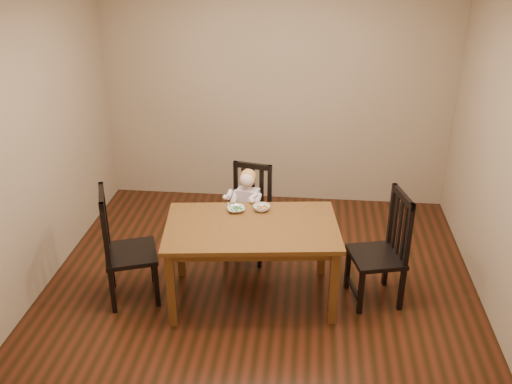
# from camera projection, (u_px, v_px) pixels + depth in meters

# --- Properties ---
(room) EXTENTS (4.01, 4.01, 2.71)m
(room) POSITION_uv_depth(u_px,v_px,m) (260.00, 155.00, 4.69)
(room) COLOR #40190D
(room) RESTS_ON ground
(dining_table) EXTENTS (1.57, 1.06, 0.74)m
(dining_table) POSITION_uv_depth(u_px,v_px,m) (252.00, 234.00, 4.91)
(dining_table) COLOR #533113
(dining_table) RESTS_ON room
(chair_child) EXTENTS (0.48, 0.47, 0.95)m
(chair_child) POSITION_uv_depth(u_px,v_px,m) (249.00, 214.00, 5.67)
(chair_child) COLOR black
(chair_child) RESTS_ON room
(chair_left) EXTENTS (0.57, 0.58, 1.07)m
(chair_left) POSITION_uv_depth(u_px,v_px,m) (124.00, 248.00, 4.97)
(chair_left) COLOR black
(chair_left) RESTS_ON room
(chair_right) EXTENTS (0.52, 0.54, 1.04)m
(chair_right) POSITION_uv_depth(u_px,v_px,m) (383.00, 250.00, 4.96)
(chair_right) COLOR black
(chair_right) RESTS_ON room
(toddler) EXTENTS (0.35, 0.40, 0.49)m
(toddler) POSITION_uv_depth(u_px,v_px,m) (247.00, 205.00, 5.58)
(toddler) COLOR silver
(toddler) RESTS_ON chair_child
(bowl_peas) EXTENTS (0.19, 0.19, 0.04)m
(bowl_peas) POSITION_uv_depth(u_px,v_px,m) (236.00, 209.00, 5.10)
(bowl_peas) COLOR white
(bowl_peas) RESTS_ON dining_table
(bowl_veg) EXTENTS (0.18, 0.18, 0.05)m
(bowl_veg) POSITION_uv_depth(u_px,v_px,m) (262.00, 208.00, 5.11)
(bowl_veg) COLOR white
(bowl_veg) RESTS_ON dining_table
(fork) EXTENTS (0.10, 0.11, 0.05)m
(fork) POSITION_uv_depth(u_px,v_px,m) (231.00, 208.00, 5.07)
(fork) COLOR silver
(fork) RESTS_ON bowl_peas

